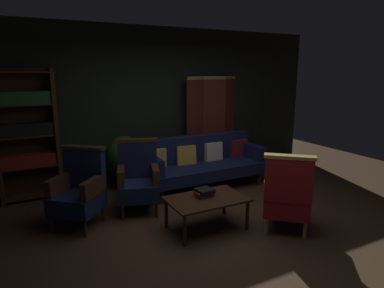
{
  "coord_description": "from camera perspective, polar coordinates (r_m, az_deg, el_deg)",
  "views": [
    {
      "loc": [
        -2.23,
        -3.46,
        2.02
      ],
      "look_at": [
        0.0,
        0.8,
        0.95
      ],
      "focal_mm": 31.18,
      "sensor_mm": 36.0,
      "label": 1
    }
  ],
  "objects": [
    {
      "name": "folding_screen",
      "position": [
        6.78,
        3.63,
        3.74
      ],
      "size": [
        1.29,
        0.31,
        1.9
      ],
      "color": "#5B2319",
      "rests_on": "ground_plane"
    },
    {
      "name": "book_green_cloth",
      "position": [
        4.38,
        2.13,
        -8.7
      ],
      "size": [
        0.24,
        0.18,
        0.03
      ],
      "primitive_type": "cube",
      "rotation": [
        0.0,
        0.0,
        0.15
      ],
      "color": "#1E4C28",
      "rests_on": "coffee_table"
    },
    {
      "name": "back_wall",
      "position": [
        6.35,
        -6.97,
        6.85
      ],
      "size": [
        7.2,
        0.1,
        2.8
      ],
      "primitive_type": "cube",
      "color": "black",
      "rests_on": "ground_plane"
    },
    {
      "name": "bookshelf",
      "position": [
        5.74,
        -26.41,
        1.68
      ],
      "size": [
        0.9,
        0.32,
        2.05
      ],
      "color": "#382114",
      "rests_on": "ground_plane"
    },
    {
      "name": "armchair_gilt_accent",
      "position": [
        4.41,
        15.93,
        -8.28
      ],
      "size": [
        0.82,
        0.82,
        1.04
      ],
      "color": "tan",
      "rests_on": "ground_plane"
    },
    {
      "name": "book_black_cloth",
      "position": [
        4.35,
        2.14,
        -7.88
      ],
      "size": [
        0.23,
        0.22,
        0.03
      ],
      "primitive_type": "cube",
      "rotation": [
        0.0,
        0.0,
        0.1
      ],
      "color": "black",
      "rests_on": "book_red_leather"
    },
    {
      "name": "armchair_wing_right",
      "position": [
        4.9,
        -9.17,
        -5.83
      ],
      "size": [
        0.72,
        0.72,
        1.04
      ],
      "color": "#382114",
      "rests_on": "ground_plane"
    },
    {
      "name": "potted_plant",
      "position": [
        5.84,
        -11.49,
        -2.45
      ],
      "size": [
        0.63,
        0.63,
        0.93
      ],
      "color": "brown",
      "rests_on": "ground_plane"
    },
    {
      "name": "book_red_leather",
      "position": [
        4.37,
        2.14,
        -8.3
      ],
      "size": [
        0.25,
        0.15,
        0.04
      ],
      "primitive_type": "cube",
      "rotation": [
        0.0,
        0.0,
        -0.01
      ],
      "color": "maroon",
      "rests_on": "book_green_cloth"
    },
    {
      "name": "ground_plane",
      "position": [
        4.59,
        4.77,
        -13.63
      ],
      "size": [
        10.0,
        10.0,
        0.0
      ],
      "primitive_type": "plane",
      "color": "#3D2819"
    },
    {
      "name": "coffee_table",
      "position": [
        4.34,
        2.51,
        -9.79
      ],
      "size": [
        1.0,
        0.64,
        0.42
      ],
      "color": "#382114",
      "rests_on": "ground_plane"
    },
    {
      "name": "velvet_couch",
      "position": [
        5.86,
        1.79,
        -2.94
      ],
      "size": [
        2.12,
        0.78,
        0.88
      ],
      "color": "#382114",
      "rests_on": "ground_plane"
    },
    {
      "name": "armchair_wing_left",
      "position": [
        4.64,
        -18.74,
        -7.43
      ],
      "size": [
        0.81,
        0.81,
        1.04
      ],
      "color": "#382114",
      "rests_on": "ground_plane"
    }
  ]
}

